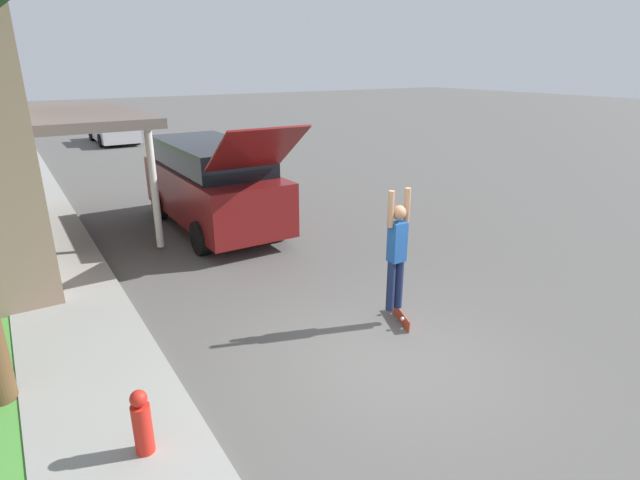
{
  "coord_description": "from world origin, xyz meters",
  "views": [
    {
      "loc": [
        -4.12,
        -4.71,
        4.02
      ],
      "look_at": [
        0.38,
        2.33,
        1.04
      ],
      "focal_mm": 28.0,
      "sensor_mm": 36.0,
      "label": 1
    }
  ],
  "objects_px": {
    "skateboarder": "(397,249)",
    "fire_hydrant": "(142,423)",
    "suv_parked": "(212,183)",
    "skateboard": "(400,316)",
    "car_down_street": "(113,130)"
  },
  "relations": [
    {
      "from": "car_down_street",
      "to": "fire_hydrant",
      "type": "distance_m",
      "value": 24.16
    },
    {
      "from": "suv_parked",
      "to": "skateboard",
      "type": "xyz_separation_m",
      "value": [
        0.73,
        -6.28,
        -1.09
      ]
    },
    {
      "from": "suv_parked",
      "to": "car_down_street",
      "type": "height_order",
      "value": "suv_parked"
    },
    {
      "from": "skateboarder",
      "to": "skateboard",
      "type": "distance_m",
      "value": 1.22
    },
    {
      "from": "suv_parked",
      "to": "skateboarder",
      "type": "distance_m",
      "value": 6.3
    },
    {
      "from": "suv_parked",
      "to": "skateboard",
      "type": "distance_m",
      "value": 6.41
    },
    {
      "from": "suv_parked",
      "to": "car_down_street",
      "type": "bearing_deg",
      "value": 87.02
    },
    {
      "from": "skateboarder",
      "to": "fire_hydrant",
      "type": "distance_m",
      "value": 4.33
    },
    {
      "from": "car_down_street",
      "to": "fire_hydrant",
      "type": "relative_size",
      "value": 5.9
    },
    {
      "from": "fire_hydrant",
      "to": "skateboarder",
      "type": "bearing_deg",
      "value": 11.49
    },
    {
      "from": "suv_parked",
      "to": "skateboarder",
      "type": "relative_size",
      "value": 2.98
    },
    {
      "from": "fire_hydrant",
      "to": "skateboard",
      "type": "bearing_deg",
      "value": 11.09
    },
    {
      "from": "suv_parked",
      "to": "skateboarder",
      "type": "bearing_deg",
      "value": -84.62
    },
    {
      "from": "car_down_street",
      "to": "suv_parked",
      "type": "bearing_deg",
      "value": -92.98
    },
    {
      "from": "skateboarder",
      "to": "fire_hydrant",
      "type": "height_order",
      "value": "skateboarder"
    }
  ]
}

